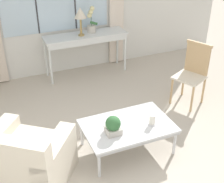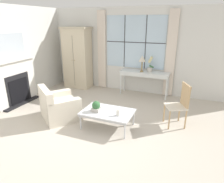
{
  "view_description": "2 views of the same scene",
  "coord_description": "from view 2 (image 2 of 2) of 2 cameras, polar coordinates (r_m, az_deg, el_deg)",
  "views": [
    {
      "loc": [
        -1.31,
        -2.66,
        2.79
      ],
      "look_at": [
        0.15,
        0.75,
        0.66
      ],
      "focal_mm": 50.0,
      "sensor_mm": 36.0,
      "label": 1
    },
    {
      "loc": [
        1.83,
        -3.53,
        2.36
      ],
      "look_at": [
        0.08,
        0.78,
        0.71
      ],
      "focal_mm": 32.0,
      "sensor_mm": 36.0,
      "label": 2
    }
  ],
  "objects": [
    {
      "name": "wall_back_windowed",
      "position": [
        6.87,
        6.54,
        11.45
      ],
      "size": [
        7.2,
        0.14,
        2.8
      ],
      "color": "silver",
      "rests_on": "ground_plane"
    },
    {
      "name": "armoire",
      "position": [
        7.43,
        -9.84,
        9.41
      ],
      "size": [
        1.02,
        0.6,
        2.16
      ],
      "color": "beige",
      "rests_on": "ground_plane"
    },
    {
      "name": "side_chair_wooden",
      "position": [
        4.88,
        18.91,
        -2.96
      ],
      "size": [
        0.59,
        0.59,
        1.02
      ],
      "color": "beige",
      "rests_on": "ground_plane"
    },
    {
      "name": "pillar_candle",
      "position": [
        4.38,
        1.73,
        -6.09
      ],
      "size": [
        0.11,
        0.11,
        0.16
      ],
      "color": "silver",
      "rests_on": "coffee_table"
    },
    {
      "name": "ground_plane",
      "position": [
        4.63,
        -4.66,
        -11.22
      ],
      "size": [
        14.0,
        14.0,
        0.0
      ],
      "primitive_type": "plane",
      "color": "#BCB2A3"
    },
    {
      "name": "console_table",
      "position": [
        6.6,
        9.28,
        4.89
      ],
      "size": [
        1.58,
        0.46,
        0.81
      ],
      "color": "silver",
      "rests_on": "ground_plane"
    },
    {
      "name": "potted_plant_small",
      "position": [
        4.57,
        -4.54,
        -4.27
      ],
      "size": [
        0.19,
        0.19,
        0.24
      ],
      "color": "#BCB7AD",
      "rests_on": "coffee_table"
    },
    {
      "name": "wall_left",
      "position": [
        6.45,
        -27.58,
        8.8
      ],
      "size": [
        0.06,
        7.2,
        2.8
      ],
      "primitive_type": "cube",
      "color": "silver",
      "rests_on": "ground_plane"
    },
    {
      "name": "potted_orchid",
      "position": [
        6.57,
        10.82,
        7.21
      ],
      "size": [
        0.21,
        0.16,
        0.5
      ],
      "color": "#BCB7AD",
      "rests_on": "console_table"
    },
    {
      "name": "armchair_upholstered",
      "position": [
        5.25,
        -14.9,
        -4.4
      ],
      "size": [
        1.25,
        1.23,
        0.83
      ],
      "color": "beige",
      "rests_on": "ground_plane"
    },
    {
      "name": "table_lamp",
      "position": [
        6.48,
        8.64,
        9.13
      ],
      "size": [
        0.22,
        0.22,
        0.53
      ],
      "color": "#9E7F47",
      "rests_on": "console_table"
    },
    {
      "name": "fireplace",
      "position": [
        6.49,
        -25.99,
        2.98
      ],
      "size": [
        0.34,
        1.49,
        2.08
      ],
      "color": "black",
      "rests_on": "ground_plane"
    },
    {
      "name": "coffee_table",
      "position": [
        4.62,
        -1.26,
        -6.13
      ],
      "size": [
        1.16,
        0.76,
        0.4
      ],
      "color": "silver",
      "rests_on": "ground_plane"
    }
  ]
}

